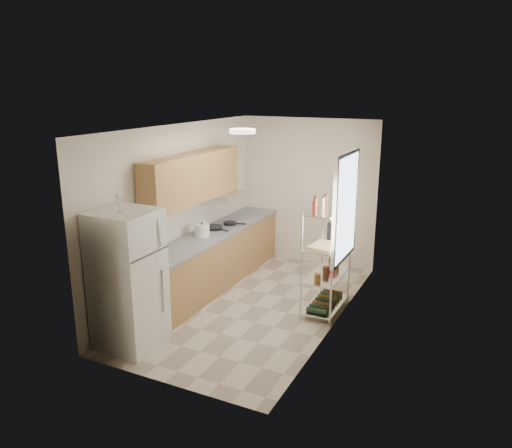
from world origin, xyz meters
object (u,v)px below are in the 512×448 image
Objects in this scene: espresso_machine at (334,229)px; rice_cooker at (202,230)px; frying_pan_large at (214,228)px; cutting_board at (325,246)px; refrigerator at (128,280)px.

rice_cooker is at bearing -172.35° from espresso_machine.
cutting_board is at bearing 3.11° from frying_pan_large.
rice_cooker reaches higher than frying_pan_large.
espresso_machine is (-0.02, 0.47, 0.12)m from cutting_board.
espresso_machine is (1.95, 0.46, 0.15)m from rice_cooker.
rice_cooker is 0.86× the size of espresso_machine.
espresso_machine is (1.86, 2.30, 0.28)m from refrigerator.
espresso_machine is at bearing 92.36° from cutting_board.
espresso_machine reaches higher than cutting_board.
refrigerator reaches higher than espresso_machine.
frying_pan_large is at bearing 94.20° from rice_cooker.
refrigerator is 2.63m from cutting_board.
espresso_machine is at bearing 13.24° from rice_cooker.
cutting_board is (2.00, -0.42, 0.10)m from frying_pan_large.
frying_pan_large is at bearing 168.18° from cutting_board.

